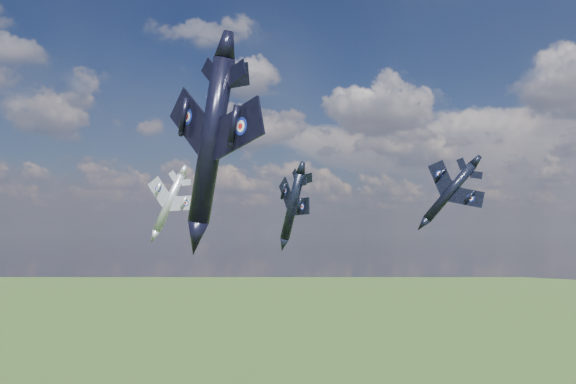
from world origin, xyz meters
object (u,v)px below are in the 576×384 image
Objects in this scene: jet_right_navy at (211,141)px; jet_high_navy at (450,192)px; jet_lead_navy at (292,206)px; jet_left_silver at (169,203)px.

jet_high_navy is (-4.39, 51.29, -0.65)m from jet_right_navy.
jet_lead_navy is at bearing -143.60° from jet_high_navy.
jet_high_navy is 43.27m from jet_left_silver.
jet_high_navy is 1.05× the size of jet_left_silver.
jet_left_silver is at bearing 150.69° from jet_right_navy.
jet_high_navy reaches higher than jet_right_navy.
jet_left_silver is at bearing -165.34° from jet_high_navy.
jet_lead_navy is 22.88m from jet_left_silver.
jet_right_navy is at bearing -38.11° from jet_lead_navy.
jet_high_navy reaches higher than jet_left_silver.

